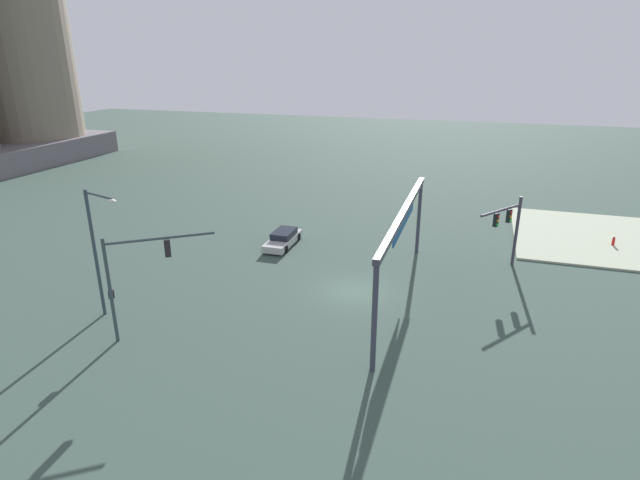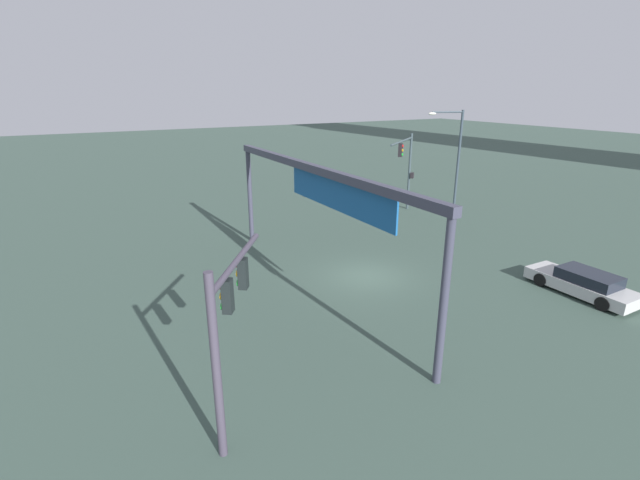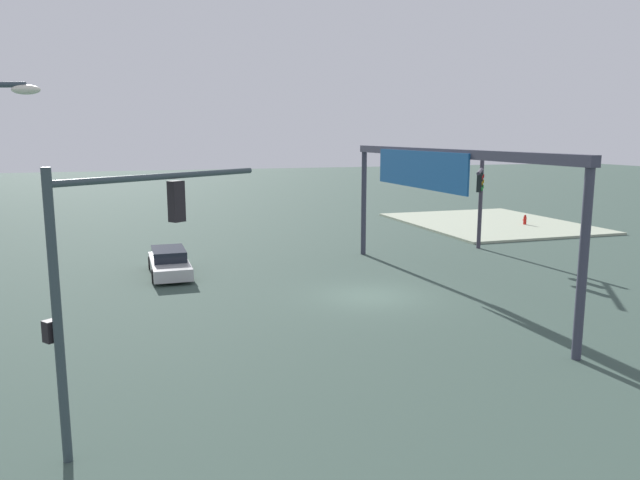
{
  "view_description": "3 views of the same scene",
  "coord_description": "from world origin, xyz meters",
  "px_view_note": "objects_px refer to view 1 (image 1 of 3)",
  "views": [
    {
      "loc": [
        -29.89,
        -7.09,
        14.81
      ],
      "look_at": [
        -0.96,
        2.02,
        3.74
      ],
      "focal_mm": 28.66,
      "sensor_mm": 36.0,
      "label": 1
    },
    {
      "loc": [
        17.67,
        -12.64,
        9.24
      ],
      "look_at": [
        -1.1,
        -2.17,
        2.02
      ],
      "focal_mm": 25.37,
      "sensor_mm": 36.0,
      "label": 2
    },
    {
      "loc": [
        -22.35,
        9.46,
        6.57
      ],
      "look_at": [
        1.42,
        1.75,
        2.23
      ],
      "focal_mm": 33.91,
      "sensor_mm": 36.0,
      "label": 3
    }
  ],
  "objects_px": {
    "traffic_signal_opposite_side": "(134,270)",
    "fire_hydrant_on_curb": "(613,241)",
    "traffic_signal_near_corner": "(509,223)",
    "sedan_car_approaching": "(283,239)",
    "streetlamp_curved_arm": "(97,245)"
  },
  "relations": [
    {
      "from": "sedan_car_approaching",
      "to": "fire_hydrant_on_curb",
      "type": "distance_m",
      "value": 26.96
    },
    {
      "from": "traffic_signal_opposite_side",
      "to": "fire_hydrant_on_curb",
      "type": "xyz_separation_m",
      "value": [
        23.63,
        -27.99,
        -3.56
      ]
    },
    {
      "from": "sedan_car_approaching",
      "to": "streetlamp_curved_arm",
      "type": "bearing_deg",
      "value": -21.87
    },
    {
      "from": "sedan_car_approaching",
      "to": "fire_hydrant_on_curb",
      "type": "xyz_separation_m",
      "value": [
        7.78,
        -25.81,
        -0.09
      ]
    },
    {
      "from": "fire_hydrant_on_curb",
      "to": "sedan_car_approaching",
      "type": "bearing_deg",
      "value": 106.78
    },
    {
      "from": "streetlamp_curved_arm",
      "to": "sedan_car_approaching",
      "type": "height_order",
      "value": "streetlamp_curved_arm"
    },
    {
      "from": "traffic_signal_opposite_side",
      "to": "fire_hydrant_on_curb",
      "type": "bearing_deg",
      "value": 3.94
    },
    {
      "from": "traffic_signal_opposite_side",
      "to": "sedan_car_approaching",
      "type": "xyz_separation_m",
      "value": [
        15.84,
        -2.18,
        -3.48
      ]
    },
    {
      "from": "traffic_signal_near_corner",
      "to": "fire_hydrant_on_curb",
      "type": "xyz_separation_m",
      "value": [
        7.37,
        -8.62,
        -3.02
      ]
    },
    {
      "from": "fire_hydrant_on_curb",
      "to": "traffic_signal_opposite_side",
      "type": "bearing_deg",
      "value": 130.16
    },
    {
      "from": "traffic_signal_near_corner",
      "to": "traffic_signal_opposite_side",
      "type": "distance_m",
      "value": 25.29
    },
    {
      "from": "fire_hydrant_on_curb",
      "to": "traffic_signal_near_corner",
      "type": "bearing_deg",
      "value": 130.53
    },
    {
      "from": "traffic_signal_near_corner",
      "to": "sedan_car_approaching",
      "type": "relative_size",
      "value": 1.07
    },
    {
      "from": "streetlamp_curved_arm",
      "to": "fire_hydrant_on_curb",
      "type": "height_order",
      "value": "streetlamp_curved_arm"
    },
    {
      "from": "traffic_signal_opposite_side",
      "to": "fire_hydrant_on_curb",
      "type": "distance_m",
      "value": 36.8
    }
  ]
}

